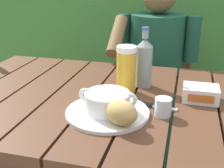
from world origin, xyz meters
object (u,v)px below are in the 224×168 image
(beer_bottle, at_px, (144,62))
(water_glass_small, at_px, (163,107))
(chair_near_diner, at_px, (157,89))
(soup_bowl, at_px, (107,101))
(butter_tub, at_px, (201,94))
(table_knife, at_px, (152,106))
(bread_roll, at_px, (121,112))
(beer_glass, at_px, (126,69))
(person_eating, at_px, (155,63))
(serving_plate, at_px, (107,112))

(beer_bottle, bearing_deg, water_glass_small, -67.40)
(chair_near_diner, height_order, soup_bowl, chair_near_diner)
(soup_bowl, relative_size, butter_tub, 1.56)
(chair_near_diner, distance_m, table_knife, 0.97)
(bread_roll, xyz_separation_m, water_glass_small, (0.12, 0.11, -0.02))
(bread_roll, relative_size, table_knife, 0.89)
(beer_glass, xyz_separation_m, beer_bottle, (0.06, 0.08, 0.01))
(person_eating, distance_m, beer_bottle, 0.55)
(beer_glass, bearing_deg, table_knife, -43.89)
(serving_plate, xyz_separation_m, bread_roll, (0.06, -0.08, 0.04))
(chair_near_diner, distance_m, serving_plate, 1.06)
(chair_near_diner, bearing_deg, person_eating, -90.86)
(soup_bowl, height_order, beer_bottle, beer_bottle)
(chair_near_diner, distance_m, beer_glass, 0.89)
(chair_near_diner, xyz_separation_m, soup_bowl, (-0.07, -1.01, 0.34))
(chair_near_diner, height_order, beer_bottle, beer_bottle)
(serving_plate, xyz_separation_m, beer_glass, (0.02, 0.21, 0.09))
(serving_plate, distance_m, beer_glass, 0.23)
(serving_plate, distance_m, bread_roll, 0.11)
(beer_glass, bearing_deg, bread_roll, -80.73)
(water_glass_small, bearing_deg, beer_glass, 133.51)
(beer_glass, relative_size, beer_bottle, 0.75)
(serving_plate, relative_size, soup_bowl, 1.40)
(bread_roll, bearing_deg, beer_bottle, 88.07)
(butter_tub, bearing_deg, beer_bottle, 157.63)
(bread_roll, bearing_deg, table_knife, 66.44)
(serving_plate, distance_m, table_knife, 0.17)
(chair_near_diner, xyz_separation_m, beer_bottle, (0.01, -0.72, 0.40))
(person_eating, relative_size, butter_tub, 9.24)
(water_glass_small, relative_size, table_knife, 0.41)
(bread_roll, xyz_separation_m, butter_tub, (0.24, 0.27, -0.02))
(chair_near_diner, distance_m, beer_bottle, 0.83)
(beer_glass, bearing_deg, chair_near_diner, 86.42)
(bread_roll, bearing_deg, serving_plate, 130.60)
(person_eating, height_order, table_knife, person_eating)
(serving_plate, bearing_deg, water_glass_small, 11.54)
(beer_bottle, height_order, butter_tub, beer_bottle)
(soup_bowl, distance_m, water_glass_small, 0.19)
(bread_roll, distance_m, beer_bottle, 0.37)
(bread_roll, height_order, beer_glass, beer_glass)
(water_glass_small, bearing_deg, soup_bowl, -168.46)
(soup_bowl, bearing_deg, chair_near_diner, 86.12)
(table_knife, bearing_deg, butter_tub, 31.21)
(beer_bottle, xyz_separation_m, butter_tub, (0.23, -0.09, -0.08))
(serving_plate, xyz_separation_m, beer_bottle, (0.08, 0.29, 0.10))
(bread_roll, relative_size, beer_bottle, 0.54)
(beer_bottle, bearing_deg, serving_plate, -104.98)
(bread_roll, bearing_deg, person_eating, 89.94)
(serving_plate, height_order, butter_tub, butter_tub)
(soup_bowl, height_order, beer_glass, beer_glass)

